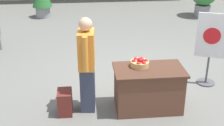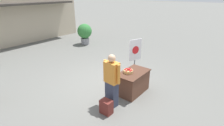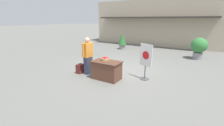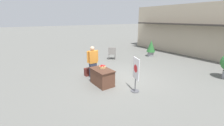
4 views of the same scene
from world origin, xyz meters
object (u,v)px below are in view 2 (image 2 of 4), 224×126
backpack (106,107)px  potted_plant_far_right (85,32)px  display_table (133,82)px  poster_board (135,55)px  person_visitor (112,81)px  apple_basket (128,71)px

backpack → potted_plant_far_right: (4.53, 5.70, 0.57)m
display_table → poster_board: 1.64m
poster_board → potted_plant_far_right: size_ratio=1.10×
backpack → person_visitor: bearing=16.8°
display_table → backpack: bearing=-178.6°
apple_basket → potted_plant_far_right: (3.24, 5.55, -0.04)m
display_table → person_visitor: 1.14m
display_table → person_visitor: (-1.04, 0.08, 0.46)m
potted_plant_far_right → apple_basket: bearing=-120.2°
person_visitor → display_table: bearing=0.0°
person_visitor → potted_plant_far_right: bearing=58.1°
poster_board → potted_plant_far_right: 5.17m
backpack → poster_board: bearing=16.3°
apple_basket → potted_plant_far_right: bearing=59.8°
apple_basket → person_visitor: size_ratio=0.19×
backpack → poster_board: (2.81, 0.82, 0.59)m
potted_plant_far_right → display_table: bearing=-118.6°
display_table → backpack: display_table is taller
display_table → potted_plant_far_right: 6.46m
apple_basket → person_visitor: person_visitor is taller
display_table → person_visitor: size_ratio=0.72×
backpack → poster_board: 2.98m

